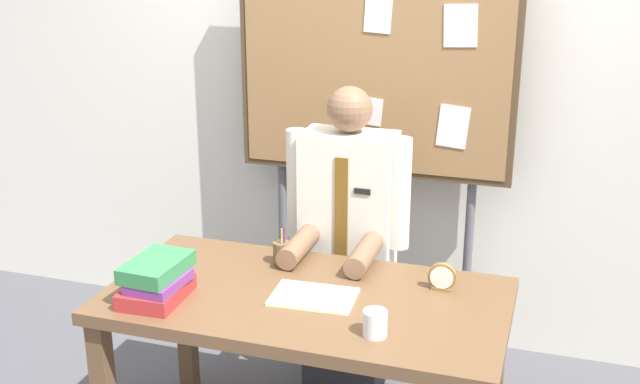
{
  "coord_description": "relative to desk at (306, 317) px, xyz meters",
  "views": [
    {
      "loc": [
        0.86,
        -2.51,
        2.05
      ],
      "look_at": [
        0.0,
        0.17,
        1.09
      ],
      "focal_mm": 44.03,
      "sensor_mm": 36.0,
      "label": 1
    }
  ],
  "objects": [
    {
      "name": "back_wall",
      "position": [
        0.0,
        1.2,
        0.7
      ],
      "size": [
        6.4,
        0.08,
        2.7
      ],
      "primitive_type": "cube",
      "color": "silver",
      "rests_on": "ground_plane"
    },
    {
      "name": "desk",
      "position": [
        0.0,
        0.0,
        0.0
      ],
      "size": [
        1.5,
        0.79,
        0.74
      ],
      "color": "brown",
      "rests_on": "ground_plane"
    },
    {
      "name": "person",
      "position": [
        0.0,
        0.57,
        0.01
      ],
      "size": [
        0.55,
        0.56,
        1.42
      ],
      "color": "#2D2D33",
      "rests_on": "ground_plane"
    },
    {
      "name": "bulletin_board",
      "position": [
        0.0,
        1.0,
        0.77
      ],
      "size": [
        1.31,
        0.09,
        1.97
      ],
      "color": "#4C3823",
      "rests_on": "ground_plane"
    },
    {
      "name": "book_stack",
      "position": [
        -0.51,
        -0.2,
        0.17
      ],
      "size": [
        0.22,
        0.29,
        0.15
      ],
      "color": "#B22D2D",
      "rests_on": "desk"
    },
    {
      "name": "open_notebook",
      "position": [
        0.04,
        -0.02,
        0.1
      ],
      "size": [
        0.32,
        0.23,
        0.01
      ],
      "primitive_type": "cube",
      "rotation": [
        0.0,
        0.0,
        0.05
      ],
      "color": "#F4EFCC",
      "rests_on": "desk"
    },
    {
      "name": "desk_clock",
      "position": [
        0.48,
        0.2,
        0.14
      ],
      "size": [
        0.11,
        0.04,
        0.11
      ],
      "color": "olive",
      "rests_on": "desk"
    },
    {
      "name": "coffee_mug",
      "position": [
        0.32,
        -0.22,
        0.14
      ],
      "size": [
        0.08,
        0.08,
        0.09
      ],
      "primitive_type": "cylinder",
      "color": "white",
      "rests_on": "desk"
    },
    {
      "name": "pen_holder",
      "position": [
        -0.18,
        0.24,
        0.14
      ],
      "size": [
        0.07,
        0.07,
        0.16
      ],
      "color": "brown",
      "rests_on": "desk"
    }
  ]
}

